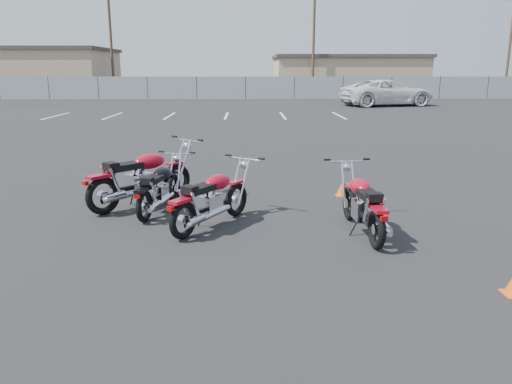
{
  "coord_description": "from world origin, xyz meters",
  "views": [
    {
      "loc": [
        0.06,
        -6.63,
        2.45
      ],
      "look_at": [
        0.2,
        0.6,
        0.65
      ],
      "focal_mm": 35.0,
      "sensor_mm": 36.0,
      "label": 1
    }
  ],
  "objects_px": {
    "motorcycle_second_black": "(160,188)",
    "motorcycle_third_red": "(212,199)",
    "motorcycle_front_red": "(141,178)",
    "motorcycle_rear_red": "(363,205)",
    "white_van": "(387,85)"
  },
  "relations": [
    {
      "from": "motorcycle_front_red",
      "to": "motorcycle_rear_red",
      "type": "xyz_separation_m",
      "value": [
        3.66,
        -1.66,
        -0.07
      ]
    },
    {
      "from": "motorcycle_rear_red",
      "to": "motorcycle_third_red",
      "type": "bearing_deg",
      "value": 170.98
    },
    {
      "from": "motorcycle_third_red",
      "to": "motorcycle_rear_red",
      "type": "height_order",
      "value": "motorcycle_third_red"
    },
    {
      "from": "white_van",
      "to": "motorcycle_second_black",
      "type": "bearing_deg",
      "value": 142.28
    },
    {
      "from": "motorcycle_front_red",
      "to": "motorcycle_rear_red",
      "type": "height_order",
      "value": "motorcycle_front_red"
    },
    {
      "from": "motorcycle_rear_red",
      "to": "white_van",
      "type": "relative_size",
      "value": 0.28
    },
    {
      "from": "motorcycle_third_red",
      "to": "white_van",
      "type": "relative_size",
      "value": 0.27
    },
    {
      "from": "motorcycle_second_black",
      "to": "motorcycle_third_red",
      "type": "distance_m",
      "value": 1.32
    },
    {
      "from": "motorcycle_third_red",
      "to": "white_van",
      "type": "distance_m",
      "value": 28.03
    },
    {
      "from": "motorcycle_rear_red",
      "to": "motorcycle_front_red",
      "type": "bearing_deg",
      "value": 155.59
    },
    {
      "from": "motorcycle_front_red",
      "to": "motorcycle_rear_red",
      "type": "distance_m",
      "value": 4.02
    },
    {
      "from": "white_van",
      "to": "motorcycle_third_red",
      "type": "bearing_deg",
      "value": 144.82
    },
    {
      "from": "motorcycle_rear_red",
      "to": "white_van",
      "type": "xyz_separation_m",
      "value": [
        7.66,
        26.55,
        0.9
      ]
    },
    {
      "from": "motorcycle_second_black",
      "to": "motorcycle_rear_red",
      "type": "relative_size",
      "value": 0.93
    },
    {
      "from": "motorcycle_second_black",
      "to": "motorcycle_third_red",
      "type": "relative_size",
      "value": 0.99
    }
  ]
}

